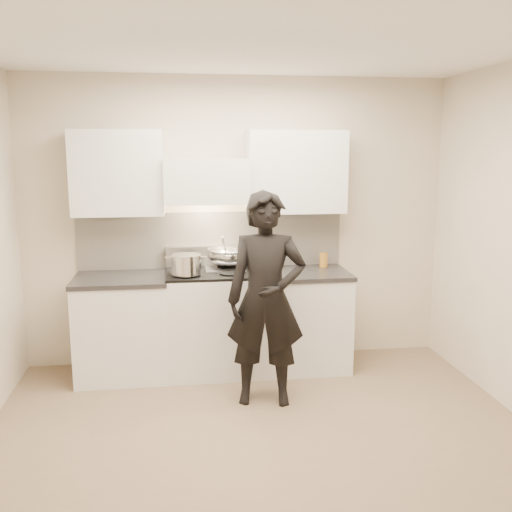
% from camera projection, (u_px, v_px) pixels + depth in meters
% --- Properties ---
extents(ground_plane, '(4.00, 4.00, 0.00)m').
position_uv_depth(ground_plane, '(265.00, 445.00, 3.98)').
color(ground_plane, '#7D674F').
extents(room_shell, '(4.04, 3.54, 2.70)m').
position_uv_depth(room_shell, '(250.00, 211.00, 4.04)').
color(room_shell, beige).
rests_on(room_shell, ground).
extents(stove, '(0.76, 0.65, 0.96)m').
position_uv_depth(stove, '(209.00, 321.00, 5.24)').
color(stove, silver).
rests_on(stove, ground).
extents(counter_right, '(0.92, 0.67, 0.92)m').
position_uv_depth(counter_right, '(298.00, 319.00, 5.35)').
color(counter_right, silver).
rests_on(counter_right, ground).
extents(counter_left, '(0.82, 0.67, 0.92)m').
position_uv_depth(counter_left, '(123.00, 326.00, 5.13)').
color(counter_left, silver).
rests_on(counter_left, ground).
extents(wok, '(0.41, 0.51, 0.33)m').
position_uv_depth(wok, '(229.00, 255.00, 5.29)').
color(wok, silver).
rests_on(wok, stove).
extents(stock_pot, '(0.36, 0.29, 0.17)m').
position_uv_depth(stock_pot, '(186.00, 264.00, 4.96)').
color(stock_pot, silver).
rests_on(stock_pot, stove).
extents(utensil_crock, '(0.12, 0.12, 0.33)m').
position_uv_depth(utensil_crock, '(270.00, 258.00, 5.38)').
color(utensil_crock, '#B5B5B5').
rests_on(utensil_crock, counter_right).
extents(spice_jar, '(0.04, 0.04, 0.09)m').
position_uv_depth(spice_jar, '(275.00, 264.00, 5.38)').
color(spice_jar, orange).
rests_on(spice_jar, counter_right).
extents(oil_glass, '(0.08, 0.08, 0.14)m').
position_uv_depth(oil_glass, '(324.00, 260.00, 5.46)').
color(oil_glass, '#AF7323').
rests_on(oil_glass, counter_right).
extents(person, '(0.69, 0.51, 1.72)m').
position_uv_depth(person, '(266.00, 299.00, 4.52)').
color(person, black).
rests_on(person, ground).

